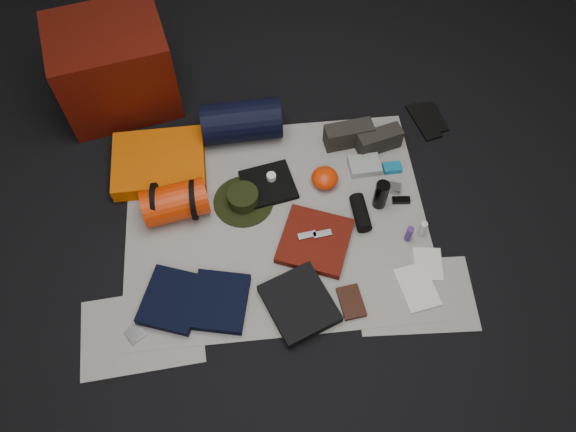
{
  "coord_description": "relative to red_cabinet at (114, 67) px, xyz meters",
  "views": [
    {
      "loc": [
        -0.09,
        -1.51,
        2.61
      ],
      "look_at": [
        0.06,
        -0.04,
        0.1
      ],
      "focal_mm": 35.0,
      "sensor_mm": 36.0,
      "label": 1
    }
  ],
  "objects": [
    {
      "name": "energy_bar_b",
      "position": [
        1.07,
        -1.1,
        -0.21
      ],
      "size": [
        0.1,
        0.05,
        0.01
      ],
      "primitive_type": "cube",
      "rotation": [
        0.0,
        0.0,
        0.14
      ],
      "color": "#B1B1B6",
      "rests_on": "red_shirt"
    },
    {
      "name": "flip_flop_right",
      "position": [
        1.86,
        -0.35,
        -0.26
      ],
      "size": [
        0.12,
        0.24,
        0.01
      ],
      "primitive_type": "cube",
      "rotation": [
        0.0,
        0.0,
        0.16
      ],
      "color": "black",
      "rests_on": "floor"
    },
    {
      "name": "energy_bar_a",
      "position": [
        0.99,
        -1.1,
        -0.21
      ],
      "size": [
        0.1,
        0.05,
        0.01
      ],
      "primitive_type": "cube",
      "rotation": [
        0.0,
        0.0,
        0.14
      ],
      "color": "#B1B1B6",
      "rests_on": "red_shirt"
    },
    {
      "name": "stuff_sack",
      "position": [
        0.32,
        -0.86,
        -0.16
      ],
      "size": [
        0.37,
        0.26,
        0.2
      ],
      "primitive_type": "cylinder",
      "rotation": [
        0.0,
        1.57,
        0.19
      ],
      "color": "red",
      "rests_on": "newspaper_mat"
    },
    {
      "name": "boonie_crown",
      "position": [
        0.68,
        -0.83,
        -0.21
      ],
      "size": [
        0.17,
        0.17,
        0.07
      ],
      "primitive_type": "cylinder",
      "color": "black",
      "rests_on": "boonie_brim"
    },
    {
      "name": "floor",
      "position": [
        0.85,
        -0.96,
        -0.27
      ],
      "size": [
        4.5,
        4.5,
        0.02
      ],
      "primitive_type": "cube",
      "color": "black",
      "rests_on": "ground"
    },
    {
      "name": "tape_roll",
      "position": [
        0.84,
        -0.71,
        -0.21
      ],
      "size": [
        0.05,
        0.05,
        0.03
      ],
      "primitive_type": "cylinder",
      "color": "silver",
      "rests_on": "black_tshirt"
    },
    {
      "name": "red_shirt",
      "position": [
        1.03,
        -1.12,
        -0.24
      ],
      "size": [
        0.45,
        0.45,
        0.05
      ],
      "primitive_type": "cube",
      "rotation": [
        0.0,
        0.0,
        -0.39
      ],
      "color": "#571209",
      "rests_on": "newspaper_mat"
    },
    {
      "name": "hiking_boot_right",
      "position": [
        1.48,
        -0.53,
        -0.19
      ],
      "size": [
        0.27,
        0.16,
        0.13
      ],
      "primitive_type": "cube",
      "rotation": [
        0.0,
        0.0,
        0.26
      ],
      "color": "#28241F",
      "rests_on": "newspaper_mat"
    },
    {
      "name": "compact_camera",
      "position": [
        1.5,
        -0.83,
        -0.24
      ],
      "size": [
        0.11,
        0.08,
        0.04
      ],
      "primitive_type": "cube",
      "rotation": [
        0.0,
        0.0,
        -0.32
      ],
      "color": "#B1B1B6",
      "rests_on": "newspaper_mat"
    },
    {
      "name": "sleeping_pad",
      "position": [
        0.22,
        -0.55,
        -0.21
      ],
      "size": [
        0.51,
        0.42,
        0.09
      ],
      "primitive_type": "cube",
      "rotation": [
        0.0,
        0.0,
        0.02
      ],
      "color": "#DE5802",
      "rests_on": "newspaper_mat"
    },
    {
      "name": "toiletry_purple",
      "position": [
        1.52,
        -1.15,
        -0.2
      ],
      "size": [
        0.04,
        0.04,
        0.11
      ],
      "primitive_type": "cylinder",
      "rotation": [
        0.0,
        0.0,
        0.13
      ],
      "color": "#482577",
      "rests_on": "newspaper_mat"
    },
    {
      "name": "newspaper_mat",
      "position": [
        0.85,
        -0.96,
        -0.26
      ],
      "size": [
        1.6,
        1.3,
        0.01
      ],
      "primitive_type": "cube",
      "color": "#B2AFA4",
      "rests_on": "floor"
    },
    {
      "name": "newspaper_sheet_front_right",
      "position": [
        1.5,
        -1.46,
        -0.26
      ],
      "size": [
        0.6,
        0.43,
        0.0
      ],
      "primitive_type": "cube",
      "rotation": [
        0.0,
        0.0,
        -0.05
      ],
      "color": "#B2AFA4",
      "rests_on": "floor"
    },
    {
      "name": "water_bottle",
      "position": [
        1.41,
        -0.92,
        -0.17
      ],
      "size": [
        0.08,
        0.08,
        0.18
      ],
      "primitive_type": "cylinder",
      "rotation": [
        0.0,
        0.0,
        -0.16
      ],
      "color": "black",
      "rests_on": "newspaper_mat"
    },
    {
      "name": "trousers_charcoal",
      "position": [
        0.91,
        -1.46,
        -0.23
      ],
      "size": [
        0.4,
        0.43,
        0.05
      ],
      "primitive_type": "cube",
      "rotation": [
        0.0,
        0.0,
        0.38
      ],
      "color": "black",
      "rests_on": "newspaper_mat"
    },
    {
      "name": "map_printout",
      "position": [
        1.6,
        -1.3,
        -0.25
      ],
      "size": [
        0.17,
        0.2,
        0.01
      ],
      "primitive_type": "cube",
      "rotation": [
        0.0,
        0.0,
        -0.14
      ],
      "color": "silver",
      "rests_on": "newspaper_mat"
    },
    {
      "name": "newspaper_sheet_front_left",
      "position": [
        0.15,
        -1.51,
        -0.26
      ],
      "size": [
        0.61,
        0.44,
        0.0
      ],
      "primitive_type": "cube",
      "rotation": [
        0.0,
        0.0,
        0.07
      ],
      "color": "#B2AFA4",
      "rests_on": "floor"
    },
    {
      "name": "navy_duffel",
      "position": [
        0.7,
        -0.36,
        -0.14
      ],
      "size": [
        0.46,
        0.25,
        0.24
      ],
      "primitive_type": "cylinder",
      "rotation": [
        0.0,
        1.57,
        0.04
      ],
      "color": "black",
      "rests_on": "newspaper_mat"
    },
    {
      "name": "hiking_boot_left",
      "position": [
        1.31,
        -0.48,
        -0.19
      ],
      "size": [
        0.29,
        0.14,
        0.14
      ],
      "primitive_type": "cube",
      "rotation": [
        0.0,
        0.0,
        0.13
      ],
      "color": "#28241F",
      "rests_on": "newspaper_mat"
    },
    {
      "name": "cyan_case",
      "position": [
        1.53,
        -0.7,
        -0.24
      ],
      "size": [
        0.1,
        0.07,
        0.03
      ],
      "primitive_type": "cube",
      "rotation": [
        0.0,
        0.0,
        0.02
      ],
      "color": "#0F6F94",
      "rests_on": "newspaper_mat"
    },
    {
      "name": "paperback_book",
      "position": [
        1.17,
        -1.47,
        -0.25
      ],
      "size": [
        0.13,
        0.18,
        0.02
      ],
      "primitive_type": "cube",
      "rotation": [
        0.0,
        0.0,
        0.13
      ],
      "color": "black",
      "rests_on": "newspaper_mat"
    },
    {
      "name": "first_aid_pouch",
      "position": [
        1.37,
        -0.67,
        -0.24
      ],
      "size": [
        0.18,
        0.14,
        0.04
      ],
      "primitive_type": "cube",
      "rotation": [
        0.0,
        0.0,
        0.05
      ],
      "color": "#919991",
      "rests_on": "newspaper_mat"
    },
    {
      "name": "black_tshirt",
      "position": [
        0.82,
        -0.74,
        -0.24
      ],
      "size": [
        0.33,
        0.31,
        0.03
      ],
      "primitive_type": "cube",
      "rotation": [
        0.0,
        0.0,
        0.2
      ],
      "color": "black",
      "rests_on": "newspaper_mat"
    },
    {
      "name": "map_booklet",
      "position": [
        1.51,
        -1.43,
        -0.25
      ],
      "size": [
        0.21,
        0.27,
        0.01
      ],
      "primitive_type": "cube",
      "rotation": [
        0.0,
        0.0,
        0.18
      ],
      "color": "silver",
      "rests_on": "newspaper_mat"
    },
    {
      "name": "toiletry_clear",
      "position": [
        1.6,
        -1.13,
        -0.2
      ],
      "size": [
        0.05,
        0.05,
        0.11
      ],
      "primitive_type": "cylinder",
      "rotation": [
        0.0,
        0.0,
        -0.33
      ],
      "color": "silver",
      "rests_on": "newspaper_mat"
    },
    {
      "name": "boonie_brim",
      "position": [
        0.68,
        -0.83,
        -0.25
      ],
      "size": [
        0.42,
        0.42,
        0.01
      ],
      "primitive_type": "cylinder",
      "rotation": [
        0.0,
        0.0,
        -0.32
      ],
      "color": "black",
      "rests_on": "newspaper_mat"
    },
    {
      "name": "speaker",
      "position": [
        1.29,
        -0.99,
        -0.22
      ],
      "size": [
        0.09,
        0.21,
        0.08
      ],
      "primitive_type": "cylinder",
      "rotation": [
        1.57,
        0.0,
        0.06
      ],
      "color": "black",
      "rests_on": "newspaper_mat"
    },
    {
      "name": "sack_strap_right",
      "position": [
        0.42,
        -0.86,
        -0.15
      ],
      "size": [
        0.03,
        0.22,
        0.22
      ],
      "primitive_type": "cylinder",
      "rotation": [
        0.0,
        1.57,
        0.0
      ],
      "color": "black",
      "rests_on": "newspaper_mat"
    },
    {
      "name": "sack_strap_left",
      "position": [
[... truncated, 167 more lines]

